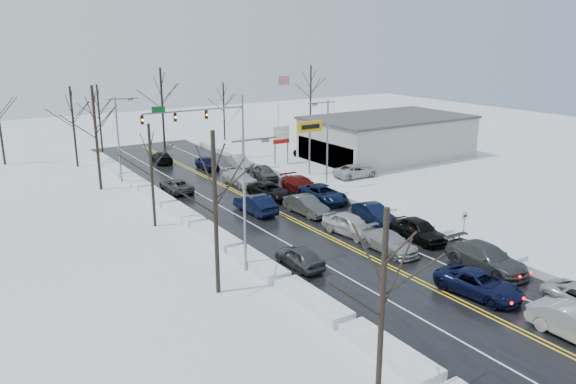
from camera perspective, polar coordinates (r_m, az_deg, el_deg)
ground at (r=45.38m, az=2.77°, el=-3.92°), size 160.00×160.00×0.00m
road_surface at (r=46.93m, az=1.36°, el=-3.23°), size 14.00×84.00×0.01m
snow_bank_left at (r=43.39m, az=-7.03°, el=-4.96°), size 1.60×72.00×0.59m
snow_bank_right at (r=51.36m, az=8.42°, el=-1.72°), size 1.60×72.00×0.59m
traffic_signal_mast at (r=69.55m, az=-8.32°, el=7.47°), size 13.28×0.39×8.00m
tires_plus_sign at (r=62.71m, az=2.23°, el=6.29°), size 3.20×0.34×6.00m
used_vehicles_sign at (r=67.94m, az=-0.69°, el=5.59°), size 2.20×0.22×4.65m
speed_limit_sign at (r=44.65m, az=17.49°, el=-2.77°), size 0.55×0.09×2.35m
flagpole at (r=76.72m, az=-0.90°, el=8.72°), size 1.87×1.20×10.00m
dealership_building at (r=72.99m, az=10.06°, el=5.53°), size 20.40×12.40×5.30m
streetlight_ne at (r=56.59m, az=3.86°, el=5.57°), size 3.20×0.25×9.00m
streetlight_sw at (r=36.33m, az=-4.18°, el=-0.17°), size 3.20×0.25×9.00m
streetlight_nw at (r=61.88m, az=-16.74°, el=5.81°), size 3.20×0.25×9.00m
tree_left_a at (r=22.13m, az=9.70°, el=-8.31°), size 3.60×3.60×9.00m
tree_left_b at (r=32.78m, az=-7.49°, el=1.03°), size 4.00×4.00×10.00m
tree_left_c at (r=46.08m, az=-13.80°, el=3.62°), size 3.40×3.40×8.50m
tree_left_d at (r=58.94m, az=-19.06°, el=7.15°), size 4.20×4.20×10.50m
tree_left_e at (r=70.74m, az=-21.09°, el=7.68°), size 3.80×3.80×9.50m
tree_far_b at (r=78.61m, az=-18.71°, el=8.34°), size 3.60×3.60×9.00m
tree_far_c at (r=78.89m, az=-12.73°, el=9.82°), size 4.40×4.40×11.00m
tree_far_d at (r=84.34m, az=-6.56°, el=9.26°), size 3.40×3.40×8.50m
tree_far_e at (r=92.73m, az=2.33°, el=10.79°), size 4.20×4.20×10.50m
queued_car_2 at (r=36.41m, az=18.74°, el=-9.89°), size 3.16×5.63×1.49m
queued_car_3 at (r=41.71m, az=10.21°, el=-5.96°), size 2.04×4.99×1.45m
queued_car_4 at (r=44.68m, az=6.29°, el=-4.31°), size 2.57×5.19×1.70m
queued_car_5 at (r=49.43m, az=1.86°, el=-2.25°), size 1.95×4.97×1.61m
queued_car_6 at (r=54.18m, az=-1.84°, el=-0.63°), size 2.60×5.40×1.48m
queued_car_7 at (r=59.50m, az=-4.96°, el=0.81°), size 2.22×5.03×1.44m
queued_car_8 at (r=66.66m, az=-8.20°, el=2.33°), size 1.83×4.29×1.45m
queued_car_11 at (r=40.26m, az=19.41°, el=-7.45°), size 2.55×5.98×1.72m
queued_car_12 at (r=44.41m, az=13.12°, el=-4.77°), size 2.31×5.07×1.69m
queued_car_13 at (r=47.92m, az=8.65°, el=-3.01°), size 2.18×4.77×1.52m
queued_car_14 at (r=53.18m, az=3.59°, el=-0.97°), size 2.66×5.63×1.55m
queued_car_15 at (r=56.02m, az=1.38°, el=-0.08°), size 2.28×5.47×1.58m
queued_car_16 at (r=61.47m, az=-2.35°, el=1.34°), size 2.38×4.64×1.51m
queued_car_17 at (r=66.84m, az=-4.97°, el=2.46°), size 2.12×4.65×1.48m
oncoming_car_0 at (r=49.83m, az=-3.32°, el=-2.12°), size 1.94×5.14×1.67m
oncoming_car_1 at (r=57.46m, az=-11.27°, el=0.02°), size 2.31×4.90×1.36m
oncoming_car_2 at (r=71.02m, az=-12.69°, el=2.92°), size 2.48×5.01×1.40m
oncoming_car_3 at (r=38.48m, az=1.18°, el=-7.60°), size 1.75×4.31×1.47m
parked_car_0 at (r=62.62m, az=6.89°, el=1.50°), size 5.23×2.54×1.43m
parked_car_1 at (r=66.73m, az=7.23°, el=2.38°), size 2.65×5.47×1.53m
parked_car_2 at (r=72.06m, az=1.97°, el=3.48°), size 1.95×4.56×1.53m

